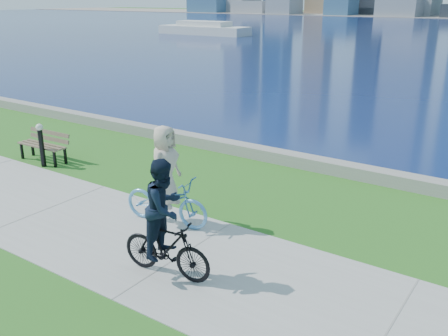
% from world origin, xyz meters
% --- Properties ---
extents(ground, '(320.00, 320.00, 0.00)m').
position_xyz_m(ground, '(0.00, 0.00, 0.00)').
color(ground, '#215D18').
rests_on(ground, ground).
extents(concrete_path, '(80.00, 3.50, 0.02)m').
position_xyz_m(concrete_path, '(0.00, 0.00, 0.01)').
color(concrete_path, '#9A9A95').
rests_on(concrete_path, ground).
extents(seawall, '(90.00, 0.50, 0.35)m').
position_xyz_m(seawall, '(0.00, 6.20, 0.17)').
color(seawall, gray).
rests_on(seawall, ground).
extents(ferry_near, '(12.44, 3.55, 1.69)m').
position_xyz_m(ferry_near, '(-30.48, 47.00, 0.70)').
color(ferry_near, silver).
rests_on(ferry_near, ground).
extents(park_bench, '(1.74, 0.65, 0.89)m').
position_xyz_m(park_bench, '(-3.14, 2.33, 0.54)').
color(park_bench, black).
rests_on(park_bench, ground).
extents(bollard_lamp, '(0.21, 0.21, 1.28)m').
position_xyz_m(bollard_lamp, '(-2.73, 1.93, 0.73)').
color(bollard_lamp, black).
rests_on(bollard_lamp, ground).
extents(cyclist_woman, '(0.99, 2.11, 2.20)m').
position_xyz_m(cyclist_woman, '(2.83, 1.01, 0.84)').
color(cyclist_woman, '#5597CF').
rests_on(cyclist_woman, ground).
extents(cyclist_man, '(0.75, 1.82, 2.18)m').
position_xyz_m(cyclist_man, '(4.25, -0.65, 0.94)').
color(cyclist_man, black).
rests_on(cyclist_man, ground).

